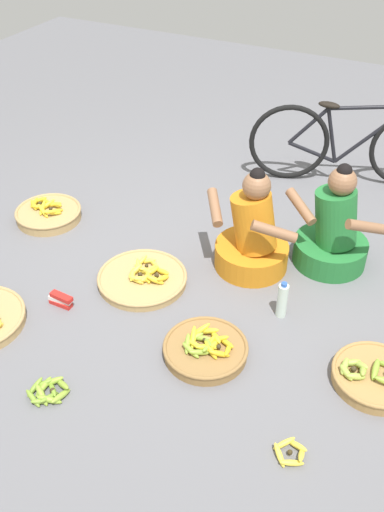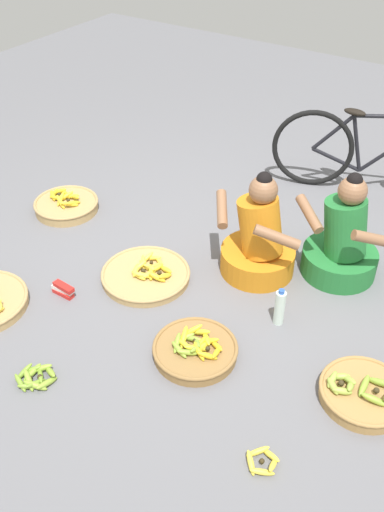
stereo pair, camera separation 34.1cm
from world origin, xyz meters
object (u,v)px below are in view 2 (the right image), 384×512
object	(u,v)px
bicycle_leaning	(375,153)
packet_carton_stack	(63,290)
banana_basket_back_right	(146,274)
vendor_woman_front	(258,241)
water_bottle	(280,307)
loose_bananas_front_right	(263,461)
banana_basket_back_left	(66,205)
banana_basket_front_center	(195,349)
loose_bananas_near_vendor	(35,377)
banana_basket_front_left	(363,393)
vendor_woman_behind	(342,243)

from	to	relation	value
bicycle_leaning	packet_carton_stack	bearing A→B (deg)	-117.01
banana_basket_back_right	vendor_woman_front	bearing A→B (deg)	40.41
water_bottle	vendor_woman_front	bearing A→B (deg)	133.06
loose_bananas_front_right	packet_carton_stack	xyz separation A→B (m)	(-1.72, 0.40, 0.02)
banana_basket_back_left	banana_basket_front_center	bearing A→B (deg)	-23.54
loose_bananas_front_right	water_bottle	bearing A→B (deg)	112.22
vendor_woman_front	loose_bananas_front_right	bearing A→B (deg)	-60.65
loose_bananas_near_vendor	packet_carton_stack	bearing A→B (deg)	121.15
banana_basket_back_right	loose_bananas_front_right	xyz separation A→B (m)	(1.35, -0.84, -0.01)
bicycle_leaning	vendor_woman_front	bearing A→B (deg)	-100.76
vendor_woman_front	banana_basket_front_center	bearing A→B (deg)	-84.95
vendor_woman_front	banana_basket_front_center	world-z (taller)	vendor_woman_front
loose_bananas_near_vendor	banana_basket_back_right	bearing A→B (deg)	91.19
banana_basket_front_left	packet_carton_stack	size ratio (longest dim) A/B	2.78
vendor_woman_behind	loose_bananas_front_right	xyz separation A→B (m)	(0.27, -1.65, -0.23)
banana_basket_back_right	banana_basket_front_center	bearing A→B (deg)	-31.45
water_bottle	packet_carton_stack	distance (m)	1.44
vendor_woman_behind	bicycle_leaning	world-z (taller)	vendor_woman_behind
banana_basket_front_center	loose_bananas_near_vendor	world-z (taller)	banana_basket_front_center
banana_basket_back_right	banana_basket_front_left	world-z (taller)	banana_basket_front_left
banana_basket_front_center	vendor_woman_behind	bearing A→B (deg)	71.51
banana_basket_front_center	banana_basket_back_left	world-z (taller)	banana_basket_back_left
vendor_woman_behind	bicycle_leaning	xyz separation A→B (m)	(-0.20, 1.19, 0.11)
bicycle_leaning	loose_bananas_front_right	size ratio (longest dim) A/B	8.34
packet_carton_stack	loose_bananas_front_right	bearing A→B (deg)	-13.21
vendor_woman_behind	water_bottle	distance (m)	0.71
vendor_woman_front	banana_basket_back_left	xyz separation A→B (m)	(-1.67, -0.16, -0.20)
bicycle_leaning	banana_basket_back_left	world-z (taller)	bicycle_leaning
loose_bananas_front_right	packet_carton_stack	bearing A→B (deg)	166.79
packet_carton_stack	banana_basket_back_right	bearing A→B (deg)	50.40
vendor_woman_front	banana_basket_front_center	size ratio (longest dim) A/B	1.53
banana_basket_back_left	water_bottle	distance (m)	2.05
vendor_woman_front	banana_basket_front_center	distance (m)	0.95
banana_basket_back_left	water_bottle	xyz separation A→B (m)	(2.04, -0.24, 0.07)
banana_basket_front_center	banana_basket_back_right	distance (m)	0.79
water_bottle	vendor_woman_behind	bearing A→B (deg)	80.21
banana_basket_front_center	packet_carton_stack	xyz separation A→B (m)	(-1.04, -0.03, -0.00)
banana_basket_front_center	banana_basket_back_right	xyz separation A→B (m)	(-0.68, 0.41, -0.01)
vendor_woman_front	banana_basket_back_right	size ratio (longest dim) A/B	1.26
packet_carton_stack	vendor_woman_behind	bearing A→B (deg)	40.65
loose_bananas_front_right	loose_bananas_near_vendor	size ratio (longest dim) A/B	0.80
vendor_woman_behind	banana_basket_back_right	world-z (taller)	vendor_woman_behind
water_bottle	bicycle_leaning	bearing A→B (deg)	92.60
banana_basket_back_right	packet_carton_stack	distance (m)	0.57
vendor_woman_front	banana_basket_back_right	distance (m)	0.81
vendor_woman_front	vendor_woman_behind	bearing A→B (deg)	31.24
banana_basket_front_left	banana_basket_front_center	bearing A→B (deg)	-166.10
packet_carton_stack	vendor_woman_front	bearing A→B (deg)	44.62
banana_basket_front_left	water_bottle	xyz separation A→B (m)	(-0.66, 0.29, 0.08)
vendor_woman_front	bicycle_leaning	world-z (taller)	vendor_woman_front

